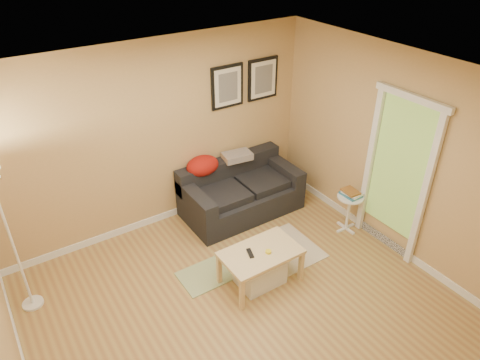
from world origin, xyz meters
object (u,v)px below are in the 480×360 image
at_px(side_table, 348,213).
at_px(book_stack, 351,193).
at_px(coffee_table, 260,266).
at_px(floor_lamp, 14,247).
at_px(storage_bin, 260,271).
at_px(sofa, 241,190).

distance_m(side_table, book_stack, 0.32).
relative_size(coffee_table, floor_lamp, 0.52).
distance_m(side_table, floor_lamp, 4.17).
distance_m(coffee_table, storage_bin, 0.06).
bearing_deg(book_stack, coffee_table, -174.43).
distance_m(sofa, floor_lamp, 3.07).
bearing_deg(floor_lamp, side_table, -13.33).
bearing_deg(sofa, book_stack, -48.90).
distance_m(sofa, book_stack, 1.56).
distance_m(coffee_table, floor_lamp, 2.72).
relative_size(sofa, side_table, 3.09).
xyz_separation_m(coffee_table, side_table, (1.62, 0.17, 0.04)).
bearing_deg(storage_bin, book_stack, 7.03).
bearing_deg(sofa, side_table, -49.80).
distance_m(coffee_table, side_table, 1.63).
relative_size(sofa, storage_bin, 3.04).
relative_size(sofa, floor_lamp, 0.95).
bearing_deg(book_stack, sofa, 130.05).
xyz_separation_m(sofa, floor_lamp, (-3.02, -0.23, 0.47)).
xyz_separation_m(sofa, storage_bin, (-0.63, -1.36, -0.20)).
bearing_deg(side_table, sofa, 130.20).
bearing_deg(sofa, coffee_table, -114.77).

